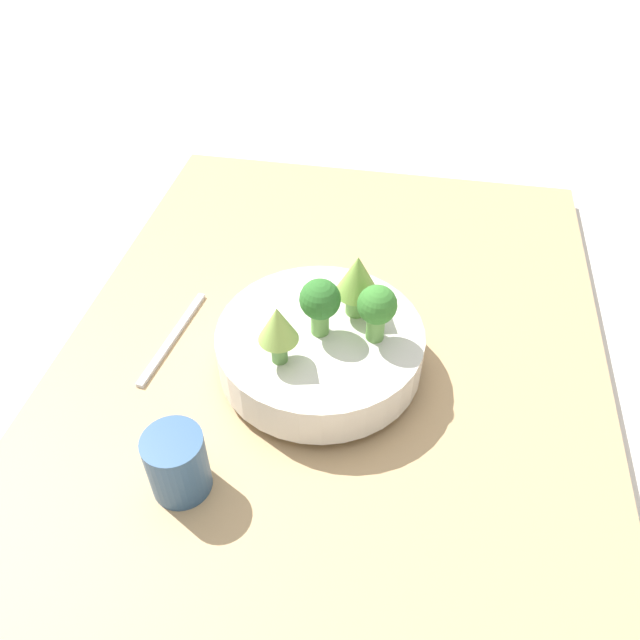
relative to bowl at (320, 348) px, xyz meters
The scene contains 9 objects.
ground_plane 0.08m from the bowl, 150.18° to the left, with size 6.00×6.00×0.00m, color silver.
table 0.06m from the bowl, 150.18° to the left, with size 1.01×0.74×0.03m.
bowl is the anchor object (origin of this frame).
broccoli_floret_center 0.08m from the bowl, 90.00° to the left, with size 0.05×0.05×0.08m.
broccoli_floret_back 0.11m from the bowl, 91.92° to the left, with size 0.05×0.05×0.08m.
romanesco_piece_far 0.10m from the bowl, 138.97° to the left, with size 0.06×0.06×0.09m.
romanesco_piece_near 0.11m from the bowl, 34.73° to the right, with size 0.05×0.05×0.08m.
cup 0.24m from the bowl, 31.01° to the right, with size 0.07×0.07×0.08m.
fork 0.22m from the bowl, 95.87° to the right, with size 0.19×0.03×0.01m.
Camera 1 is at (0.57, 0.09, 0.65)m, focal length 35.00 mm.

